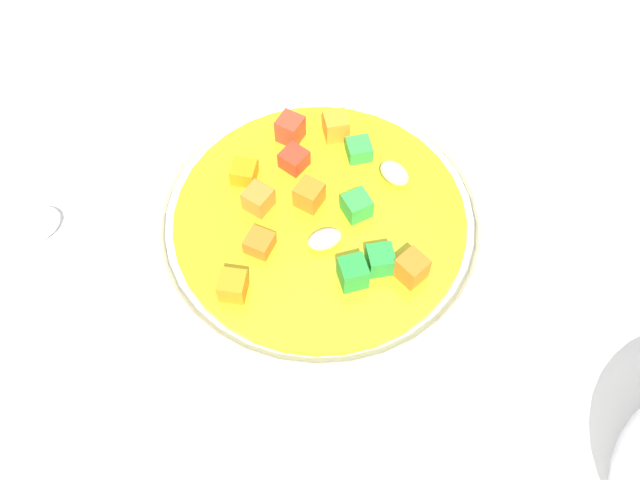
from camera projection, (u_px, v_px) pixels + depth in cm
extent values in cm
cube|color=silver|center=(320.00, 274.00, 43.46)|extent=(140.00, 140.00, 2.00)
cylinder|color=white|center=(320.00, 245.00, 40.51)|extent=(19.23, 19.23, 4.92)
torus|color=white|center=(320.00, 217.00, 38.08)|extent=(19.42, 19.42, 1.35)
cylinder|color=gold|center=(320.00, 219.00, 38.25)|extent=(15.77, 15.77, 0.40)
cube|color=red|center=(294.00, 159.00, 39.45)|extent=(1.69, 1.69, 1.09)
cube|color=green|center=(357.00, 206.00, 37.70)|extent=(1.42, 1.42, 1.26)
cube|color=#238D33|center=(353.00, 273.00, 35.39)|extent=(1.63, 1.63, 1.54)
ellipsoid|color=beige|center=(325.00, 239.00, 36.80)|extent=(2.00, 1.45, 0.90)
cube|color=orange|center=(412.00, 268.00, 35.54)|extent=(1.54, 1.54, 1.52)
cube|color=orange|center=(258.00, 199.00, 37.89)|extent=(1.75, 1.75, 1.30)
cube|color=green|center=(359.00, 150.00, 39.88)|extent=(1.69, 1.69, 0.99)
cube|color=orange|center=(308.00, 195.00, 37.96)|extent=(1.78, 1.78, 1.43)
ellipsoid|color=beige|center=(389.00, 167.00, 39.19)|extent=(1.50, 2.03, 1.03)
cube|color=red|center=(290.00, 129.00, 40.30)|extent=(1.80, 1.80, 1.56)
cube|color=orange|center=(244.00, 172.00, 38.98)|extent=(1.86, 1.86, 1.07)
cube|color=orange|center=(336.00, 126.00, 40.43)|extent=(1.68, 1.68, 1.52)
cube|color=orange|center=(261.00, 246.00, 36.57)|extent=(1.83, 1.83, 0.95)
cube|color=green|center=(380.00, 260.00, 35.92)|extent=(1.72, 1.72, 1.30)
cube|color=orange|center=(233.00, 286.00, 35.11)|extent=(1.86, 1.86, 1.33)
cylinder|color=silver|center=(223.00, 130.00, 47.72)|extent=(13.21, 1.57, 0.77)
ellipsoid|color=silver|center=(33.00, 226.00, 43.48)|extent=(3.60, 2.76, 1.08)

